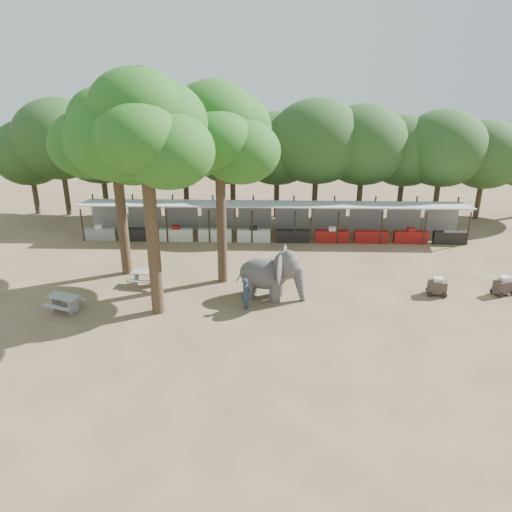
{
  "coord_description": "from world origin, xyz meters",
  "views": [
    {
      "loc": [
        -0.21,
        -20.97,
        12.28
      ],
      "look_at": [
        -1.0,
        5.0,
        2.0
      ],
      "focal_mm": 35.0,
      "sensor_mm": 36.0,
      "label": 1
    }
  ],
  "objects_px": {
    "yard_tree_back": "(217,134)",
    "picnic_table_far": "(146,276)",
    "yard_tree_left": "(112,137)",
    "picnic_table_near": "(64,301)",
    "handler": "(246,294)",
    "yard_tree_center": "(142,131)",
    "cart_front": "(437,286)",
    "cart_back": "(504,286)",
    "elephant": "(271,274)"
  },
  "relations": [
    {
      "from": "yard_tree_center",
      "to": "yard_tree_back",
      "type": "relative_size",
      "value": 1.06
    },
    {
      "from": "yard_tree_back",
      "to": "handler",
      "type": "height_order",
      "value": "yard_tree_back"
    },
    {
      "from": "picnic_table_far",
      "to": "cart_front",
      "type": "distance_m",
      "value": 16.53
    },
    {
      "from": "elephant",
      "to": "yard_tree_left",
      "type": "bearing_deg",
      "value": 170.81
    },
    {
      "from": "cart_back",
      "to": "yard_tree_left",
      "type": "bearing_deg",
      "value": 152.11
    },
    {
      "from": "yard_tree_left",
      "to": "cart_front",
      "type": "relative_size",
      "value": 9.36
    },
    {
      "from": "picnic_table_far",
      "to": "cart_back",
      "type": "height_order",
      "value": "cart_back"
    },
    {
      "from": "yard_tree_left",
      "to": "handler",
      "type": "distance_m",
      "value": 11.61
    },
    {
      "from": "handler",
      "to": "picnic_table_near",
      "type": "bearing_deg",
      "value": 97.34
    },
    {
      "from": "cart_front",
      "to": "cart_back",
      "type": "relative_size",
      "value": 0.91
    },
    {
      "from": "yard_tree_back",
      "to": "elephant",
      "type": "xyz_separation_m",
      "value": [
        3.01,
        -2.34,
        -7.11
      ]
    },
    {
      "from": "cart_front",
      "to": "yard_tree_left",
      "type": "bearing_deg",
      "value": -179.6
    },
    {
      "from": "handler",
      "to": "picnic_table_far",
      "type": "height_order",
      "value": "handler"
    },
    {
      "from": "yard_tree_back",
      "to": "picnic_table_far",
      "type": "bearing_deg",
      "value": -168.63
    },
    {
      "from": "yard_tree_center",
      "to": "handler",
      "type": "relative_size",
      "value": 7.04
    },
    {
      "from": "yard_tree_center",
      "to": "picnic_table_far",
      "type": "height_order",
      "value": "yard_tree_center"
    },
    {
      "from": "yard_tree_center",
      "to": "elephant",
      "type": "height_order",
      "value": "yard_tree_center"
    },
    {
      "from": "yard_tree_center",
      "to": "picnic_table_near",
      "type": "distance_m",
      "value": 9.9
    },
    {
      "from": "yard_tree_center",
      "to": "cart_front",
      "type": "height_order",
      "value": "yard_tree_center"
    },
    {
      "from": "yard_tree_back",
      "to": "picnic_table_far",
      "type": "relative_size",
      "value": 6.29
    },
    {
      "from": "handler",
      "to": "picnic_table_far",
      "type": "relative_size",
      "value": 0.95
    },
    {
      "from": "yard_tree_left",
      "to": "elephant",
      "type": "relative_size",
      "value": 2.88
    },
    {
      "from": "yard_tree_center",
      "to": "handler",
      "type": "xyz_separation_m",
      "value": [
        4.69,
        0.33,
        -8.35
      ]
    },
    {
      "from": "cart_front",
      "to": "yard_tree_back",
      "type": "bearing_deg",
      "value": -179.15
    },
    {
      "from": "picnic_table_far",
      "to": "cart_back",
      "type": "xyz_separation_m",
      "value": [
        20.22,
        -0.71,
        0.0
      ]
    },
    {
      "from": "cart_front",
      "to": "cart_back",
      "type": "height_order",
      "value": "cart_back"
    },
    {
      "from": "picnic_table_far",
      "to": "cart_back",
      "type": "bearing_deg",
      "value": 5.19
    },
    {
      "from": "yard_tree_center",
      "to": "cart_back",
      "type": "xyz_separation_m",
      "value": [
        18.94,
        2.44,
        -8.67
      ]
    },
    {
      "from": "yard_tree_left",
      "to": "yard_tree_back",
      "type": "distance_m",
      "value": 6.09
    },
    {
      "from": "yard_tree_left",
      "to": "picnic_table_near",
      "type": "height_order",
      "value": "yard_tree_left"
    },
    {
      "from": "picnic_table_near",
      "to": "cart_front",
      "type": "relative_size",
      "value": 1.76
    },
    {
      "from": "yard_tree_left",
      "to": "cart_back",
      "type": "bearing_deg",
      "value": -6.67
    },
    {
      "from": "picnic_table_far",
      "to": "elephant",
      "type": "bearing_deg",
      "value": -4.3
    },
    {
      "from": "yard_tree_center",
      "to": "yard_tree_back",
      "type": "distance_m",
      "value": 5.04
    },
    {
      "from": "picnic_table_near",
      "to": "handler",
      "type": "bearing_deg",
      "value": 22.27
    },
    {
      "from": "picnic_table_near",
      "to": "cart_front",
      "type": "xyz_separation_m",
      "value": [
        20.01,
        2.44,
        -0.03
      ]
    },
    {
      "from": "handler",
      "to": "cart_front",
      "type": "bearing_deg",
      "value": -75.43
    },
    {
      "from": "picnic_table_far",
      "to": "cart_back",
      "type": "distance_m",
      "value": 20.23
    },
    {
      "from": "yard_tree_left",
      "to": "elephant",
      "type": "distance_m",
      "value": 11.75
    },
    {
      "from": "elephant",
      "to": "picnic_table_near",
      "type": "xyz_separation_m",
      "value": [
        -10.79,
        -1.85,
        -0.88
      ]
    },
    {
      "from": "handler",
      "to": "picnic_table_near",
      "type": "xyz_separation_m",
      "value": [
        -9.47,
        -0.52,
        -0.31
      ]
    },
    {
      "from": "elephant",
      "to": "picnic_table_far",
      "type": "xyz_separation_m",
      "value": [
        -7.28,
        1.48,
        -0.89
      ]
    },
    {
      "from": "yard_tree_left",
      "to": "picnic_table_near",
      "type": "distance_m",
      "value": 9.41
    },
    {
      "from": "cart_front",
      "to": "elephant",
      "type": "bearing_deg",
      "value": -167.34
    },
    {
      "from": "handler",
      "to": "cart_back",
      "type": "distance_m",
      "value": 14.42
    },
    {
      "from": "picnic_table_near",
      "to": "picnic_table_far",
      "type": "relative_size",
      "value": 1.15
    },
    {
      "from": "yard_tree_center",
      "to": "elephant",
      "type": "distance_m",
      "value": 9.97
    },
    {
      "from": "cart_back",
      "to": "yard_tree_back",
      "type": "bearing_deg",
      "value": 153.17
    },
    {
      "from": "cart_back",
      "to": "picnic_table_near",
      "type": "bearing_deg",
      "value": 165.07
    },
    {
      "from": "yard_tree_back",
      "to": "cart_back",
      "type": "height_order",
      "value": "yard_tree_back"
    }
  ]
}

